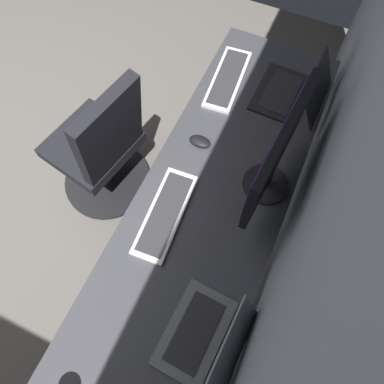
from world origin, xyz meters
TOP-DOWN VIEW (x-y plane):
  - wall_back at (0.00, 2.11)m, footprint 4.40×0.10m
  - desk at (-0.11, 1.73)m, footprint 2.24×0.63m
  - drawer_pedestal at (0.37, 1.75)m, footprint 0.40×0.51m
  - monitor_primary at (-0.37, 1.91)m, footprint 0.56×0.20m
  - laptop_leftmost at (0.31, 1.93)m, footprint 0.35×0.30m
  - laptop_left at (-0.89, 1.88)m, footprint 0.34×0.34m
  - keyboard_main at (-0.86, 1.54)m, footprint 0.43×0.17m
  - keyboard_spare at (-0.06, 1.57)m, footprint 0.43×0.17m
  - mouse_main at (-0.45, 1.56)m, footprint 0.06×0.10m
  - office_chair at (-0.35, 1.03)m, footprint 0.56×0.59m

SIDE VIEW (x-z plane):
  - drawer_pedestal at x=0.37m, z-range 0.00..0.69m
  - office_chair at x=-0.35m, z-range -0.03..0.94m
  - desk at x=-0.11m, z-range 0.30..1.03m
  - keyboard_main at x=-0.86m, z-range 0.73..0.75m
  - keyboard_spare at x=-0.06m, z-range 0.73..0.75m
  - mouse_main at x=-0.45m, z-range 0.73..0.76m
  - laptop_leftmost at x=0.31m, z-range 0.68..0.87m
  - laptop_left at x=-0.89m, z-range 0.67..0.89m
  - monitor_primary at x=-0.37m, z-range 0.76..1.21m
  - wall_back at x=0.00m, z-range 0.00..2.60m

